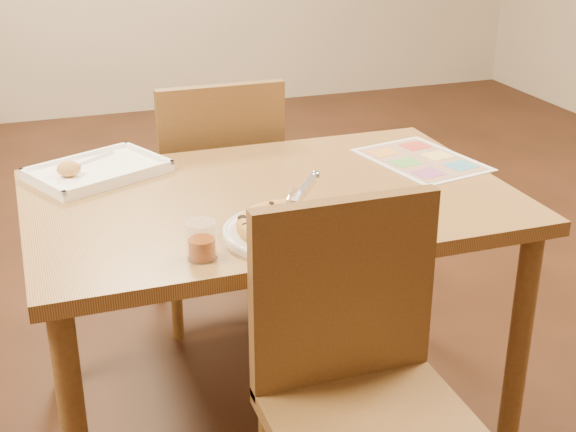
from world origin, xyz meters
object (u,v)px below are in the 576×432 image
object	(u,v)px
chair_far	(217,174)
pizza_cutter	(301,194)
plate	(288,232)
dining_table	(271,223)
menu	(421,160)
pizza	(291,225)
chair_near	(359,359)
glass_tumbler	(202,243)
appetizer_tray	(96,172)

from	to	relation	value
chair_far	pizza_cutter	size ratio (longest dim) A/B	3.99
plate	chair_far	bearing A→B (deg)	87.15
dining_table	menu	distance (m)	0.54
chair_far	pizza	bearing A→B (deg)	87.42
chair_far	plate	distance (m)	0.89
pizza_cutter	chair_near	bearing A→B (deg)	-130.60
glass_tumbler	menu	bearing A→B (deg)	29.03
dining_table	pizza_cutter	bearing A→B (deg)	-88.51
pizza	menu	xyz separation A→B (m)	(0.56, 0.39, -0.03)
pizza	appetizer_tray	bearing A→B (deg)	124.01
pizza	menu	bearing A→B (deg)	35.07
chair_far	appetizer_tray	size ratio (longest dim) A/B	1.09
pizza_cutter	glass_tumbler	xyz separation A→B (m)	(-0.27, -0.10, -0.05)
chair_near	appetizer_tray	xyz separation A→B (m)	(-0.43, 0.90, 0.17)
chair_far	glass_tumbler	size ratio (longest dim) A/B	5.34
dining_table	pizza	bearing A→B (deg)	-98.11
dining_table	pizza	distance (m)	0.30
dining_table	pizza_cutter	xyz separation A→B (m)	(0.01, -0.23, 0.17)
glass_tumbler	menu	world-z (taller)	glass_tumbler
chair_far	menu	distance (m)	0.73
appetizer_tray	glass_tumbler	xyz separation A→B (m)	(0.16, -0.62, 0.03)
chair_near	pizza_cutter	distance (m)	0.44
chair_near	glass_tumbler	size ratio (longest dim) A/B	5.34
chair_near	chair_far	world-z (taller)	same
chair_far	dining_table	bearing A→B (deg)	90.00
pizza_cutter	plate	bearing A→B (deg)	-178.73
chair_near	pizza	distance (m)	0.37
chair_far	glass_tumbler	distance (m)	0.98
chair_near	glass_tumbler	bearing A→B (deg)	133.75
dining_table	menu	size ratio (longest dim) A/B	3.47
chair_near	pizza	world-z (taller)	chair_near
chair_far	appetizer_tray	distance (m)	0.55
dining_table	appetizer_tray	size ratio (longest dim) A/B	3.02
dining_table	pizza	world-z (taller)	pizza
pizza	menu	distance (m)	0.68
pizza	glass_tumbler	world-z (taller)	glass_tumbler
appetizer_tray	pizza	bearing A→B (deg)	-55.99
dining_table	plate	bearing A→B (deg)	-99.17
chair_near	menu	world-z (taller)	chair_near
menu	pizza_cutter	bearing A→B (deg)	-146.52
chair_far	chair_near	bearing A→B (deg)	90.00
plate	glass_tumbler	bearing A→B (deg)	-166.35
chair_far	pizza_cutter	xyz separation A→B (m)	(0.01, -0.83, 0.24)
dining_table	plate	world-z (taller)	plate
glass_tumbler	menu	xyz separation A→B (m)	(0.78, 0.43, -0.04)
dining_table	glass_tumbler	bearing A→B (deg)	-129.57
chair_far	glass_tumbler	bearing A→B (deg)	73.90
plate	chair_near	bearing A→B (deg)	-82.58
pizza	appetizer_tray	world-z (taller)	appetizer_tray
pizza	plate	bearing A→B (deg)	110.27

